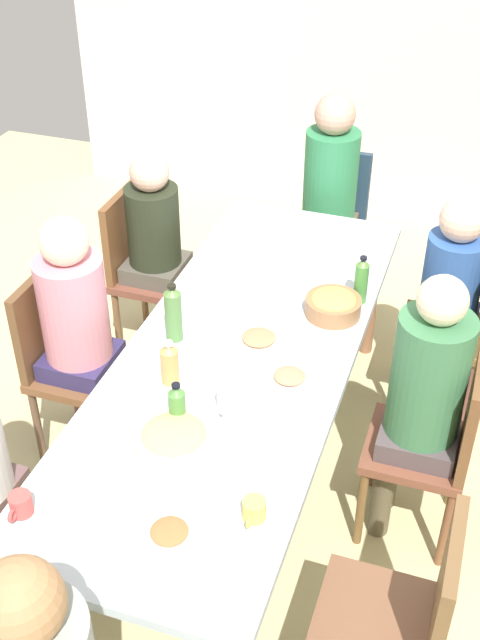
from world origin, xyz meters
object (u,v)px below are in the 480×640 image
Objects in this scene: cup_1 at (228,400)px; bottle_0 at (173,314)px; chair_0 at (142,264)px; bowl_1 at (174,438)px; bowl_0 at (333,305)px; bottle_1 at (170,363)px; person_6 at (447,288)px; chair_3 at (439,440)px; plate_1 at (289,378)px; person_0 at (156,238)px; plate_2 at (259,340)px; dining_table at (240,364)px; person_3 at (423,391)px; bottle_2 at (177,407)px; chair_6 at (462,323)px; plate_0 at (170,534)px; cup_3 at (20,505)px; bottle_3 at (361,281)px; chair_1 at (405,616)px; person_7 at (78,320)px; chair_4 at (330,220)px; cup_2 at (372,257)px; chair_7 at (65,356)px; cup_0 at (254,510)px; person_4 at (330,186)px.

bottle_0 is at bearing -133.82° from cup_1.
chair_0 reaches higher than bowl_1.
bottle_1 reaches higher than bowl_0.
bowl_0 is at bearing -43.61° from person_6.
plate_1 is (0.12, -0.59, 0.25)m from chair_3.
plate_2 is (0.76, 0.79, 0.08)m from person_0.
dining_table is 2.17× the size of person_0.
person_3 is 0.75m from cup_1.
chair_3 is 1.07m from bottle_2.
plate_1 is at bearing 77.79° from bottle_0.
chair_6 reaches higher than dining_table.
plate_2 is (-1.03, -0.04, 0.00)m from plate_0.
bowl_1 is at bearing 141.32° from cup_3.
plate_1 is (0.12, 0.24, 0.08)m from dining_table.
cup_3 reaches higher than plate_2.
person_0 is at bearing -106.29° from bottle_3.
bottle_3 reaches higher than chair_6.
chair_1 is 7.44× the size of cup_1.
bowl_0 is at bearing 109.61° from person_7.
cup_1 is (0.35, 0.81, 0.07)m from person_7.
person_0 is 5.11× the size of bottle_3.
bottle_3 is at bearing 74.90° from chair_0.
chair_4 reaches higher than bowl_1.
chair_0 is 1.78m from person_3.
dining_table is 13.27× the size of bottle_1.
chair_1 is 2.59m from chair_4.
person_0 is 0.97m from bottle_0.
person_7 reaches higher than plate_2.
cup_2 is at bearing 156.91° from plate_2.
bottle_1 is (-0.32, -0.15, 0.05)m from bowl_1.
person_0 is 1.28× the size of chair_6.
bottle_2 is at bearing -1.83° from chair_4.
plate_1 is at bearing 63.07° from dining_table.
dining_table is at bearing 144.96° from bottle_1.
plate_0 is (0.96, 0.92, 0.25)m from chair_7.
bottle_0 is (0.84, -1.01, 0.18)m from person_6.
person_6 reaches higher than chair_7.
cup_0 is at bearing 43.62° from bottle_1.
person_4 is (-1.53, 0.00, 0.09)m from dining_table.
cup_1 is at bearing 34.40° from person_0.
chair_0 is at bearing -116.63° from chair_3.
cup_3 is at bearing -34.00° from cup_1.
dining_table is at bearing -90.00° from person_3.
bowl_0 is (-1.20, -0.53, 0.29)m from chair_1.
bottle_1 is at bearing -155.05° from bowl_1.
chair_4 is at bearing -172.13° from plate_1.
chair_7 reaches higher than cup_2.
cup_3 is at bearing -49.84° from chair_3.
cup_2 is at bearing 124.29° from chair_7.
chair_1 reaches higher than dining_table.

